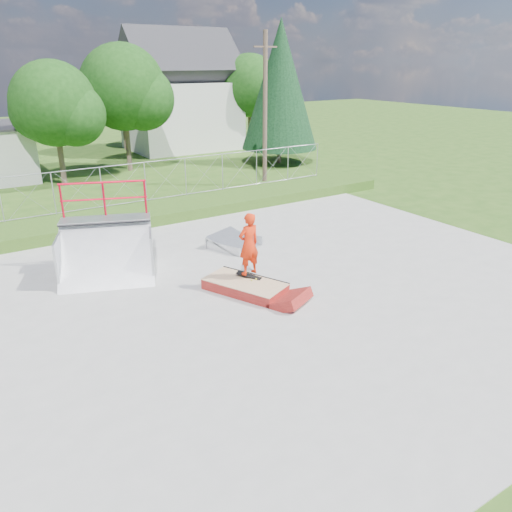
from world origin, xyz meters
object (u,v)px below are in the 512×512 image
at_px(quarter_pipe, 105,235).
at_px(flat_bank_ramp, 235,242).
at_px(grind_box, 245,287).
at_px(skater, 249,246).

relative_size(quarter_pipe, flat_bank_ramp, 1.77).
xyz_separation_m(grind_box, skater, (0.26, 0.19, 1.18)).
bearing_deg(flat_bank_ramp, grind_box, -139.37).
bearing_deg(quarter_pipe, flat_bank_ramp, 22.31).
xyz_separation_m(flat_bank_ramp, skater, (-1.43, -3.31, 1.13)).
distance_m(quarter_pipe, skater, 4.62).
distance_m(grind_box, skater, 1.23).
relative_size(quarter_pipe, skater, 1.50).
relative_size(grind_box, skater, 1.42).
relative_size(flat_bank_ramp, skater, 0.85).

